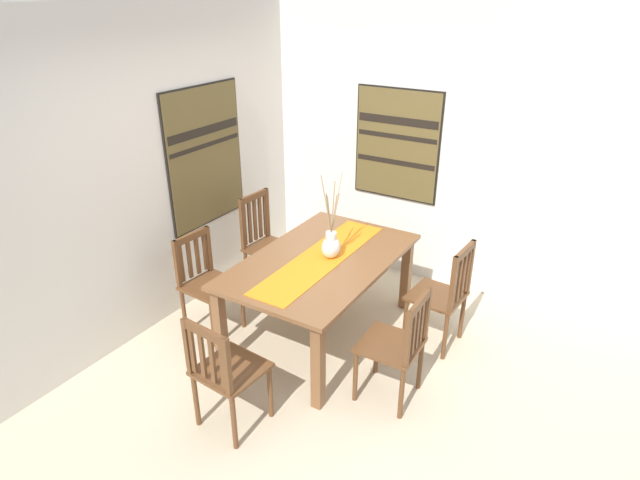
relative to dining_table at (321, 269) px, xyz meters
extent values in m
cube|color=beige|center=(-0.37, -0.44, -0.66)|extent=(6.40, 6.40, 0.03)
cube|color=silver|center=(-0.37, 1.42, 0.70)|extent=(6.40, 0.12, 2.70)
cube|color=silver|center=(1.49, -0.44, 0.70)|extent=(0.12, 6.40, 2.70)
cube|color=brown|center=(0.00, 0.00, 0.08)|extent=(1.73, 1.06, 0.03)
cube|color=brown|center=(-0.78, -0.45, -0.29)|extent=(0.08, 0.08, 0.71)
cube|color=brown|center=(0.78, -0.45, -0.29)|extent=(0.08, 0.08, 0.71)
cube|color=brown|center=(-0.78, 0.45, -0.29)|extent=(0.08, 0.08, 0.71)
cube|color=brown|center=(0.78, 0.45, -0.29)|extent=(0.08, 0.08, 0.71)
cube|color=orange|center=(0.00, 0.00, 0.10)|extent=(1.59, 0.36, 0.01)
ellipsoid|color=silver|center=(0.06, -0.06, 0.19)|extent=(0.18, 0.15, 0.18)
cylinder|color=silver|center=(0.06, -0.06, 0.30)|extent=(0.09, 0.09, 0.05)
cylinder|color=#997F5B|center=(0.16, -0.05, 0.56)|extent=(0.21, 0.03, 0.46)
cylinder|color=#997F5B|center=(-0.03, -0.09, 0.53)|extent=(0.18, 0.06, 0.41)
cylinder|color=#997F5B|center=(0.04, -0.02, 0.57)|extent=(0.04, 0.09, 0.48)
cylinder|color=#997F5B|center=(0.09, -0.07, 0.49)|extent=(0.08, 0.04, 0.32)
cylinder|color=#997F5B|center=(0.07, -0.03, 0.48)|extent=(0.04, 0.06, 0.30)
cylinder|color=#997F5B|center=(0.06, -0.08, 0.49)|extent=(0.02, 0.05, 0.33)
cylinder|color=#997F5B|center=(0.10, -0.05, 0.53)|extent=(0.10, 0.03, 0.41)
cube|color=brown|center=(-1.21, -0.03, -0.20)|extent=(0.45, 0.45, 0.03)
cylinder|color=brown|center=(-1.02, 0.14, -0.43)|extent=(0.04, 0.04, 0.44)
cylinder|color=brown|center=(-1.05, -0.22, -0.43)|extent=(0.04, 0.04, 0.44)
cylinder|color=brown|center=(-1.38, 0.17, -0.43)|extent=(0.04, 0.04, 0.44)
cylinder|color=brown|center=(-1.41, -0.19, -0.43)|extent=(0.04, 0.04, 0.44)
cube|color=brown|center=(-1.39, 0.17, 0.03)|extent=(0.04, 0.04, 0.42)
cube|color=brown|center=(-1.42, -0.19, 0.03)|extent=(0.04, 0.04, 0.42)
cube|color=brown|center=(-1.40, -0.01, 0.21)|extent=(0.06, 0.38, 0.06)
cube|color=brown|center=(-1.39, 0.13, 0.01)|extent=(0.02, 0.04, 0.33)
cube|color=brown|center=(-1.40, 0.04, 0.01)|extent=(0.02, 0.04, 0.33)
cube|color=brown|center=(-1.40, -0.06, 0.01)|extent=(0.02, 0.04, 0.33)
cube|color=brown|center=(-1.41, -0.15, 0.01)|extent=(0.02, 0.04, 0.33)
cube|color=brown|center=(-0.41, -0.83, -0.20)|extent=(0.43, 0.43, 0.03)
cylinder|color=brown|center=(-0.59, -0.65, -0.43)|extent=(0.04, 0.04, 0.44)
cylinder|color=brown|center=(-0.23, -0.64, -0.43)|extent=(0.04, 0.04, 0.44)
cylinder|color=brown|center=(-0.58, -1.01, -0.43)|extent=(0.04, 0.04, 0.44)
cylinder|color=brown|center=(-0.22, -1.00, -0.43)|extent=(0.04, 0.04, 0.44)
cube|color=brown|center=(-0.58, -1.02, 0.03)|extent=(0.04, 0.04, 0.43)
cube|color=brown|center=(-0.22, -1.01, 0.03)|extent=(0.04, 0.04, 0.43)
cube|color=brown|center=(-0.40, -1.02, 0.22)|extent=(0.38, 0.04, 0.06)
cube|color=brown|center=(-0.56, -1.02, 0.02)|extent=(0.04, 0.02, 0.34)
cube|color=brown|center=(-0.48, -1.02, 0.02)|extent=(0.04, 0.02, 0.34)
cube|color=brown|center=(-0.40, -1.02, 0.02)|extent=(0.04, 0.02, 0.34)
cube|color=brown|center=(-0.33, -1.02, 0.02)|extent=(0.04, 0.02, 0.34)
cube|color=brown|center=(-0.25, -1.02, 0.02)|extent=(0.04, 0.02, 0.34)
cube|color=brown|center=(0.41, -0.88, -0.20)|extent=(0.45, 0.45, 0.03)
cylinder|color=brown|center=(0.24, -0.68, -0.43)|extent=(0.04, 0.04, 0.44)
cylinder|color=brown|center=(0.60, -0.71, -0.43)|extent=(0.04, 0.04, 0.44)
cylinder|color=brown|center=(0.22, -1.04, -0.43)|extent=(0.04, 0.04, 0.44)
cylinder|color=brown|center=(0.58, -1.07, -0.43)|extent=(0.04, 0.04, 0.44)
cube|color=brown|center=(0.22, -1.05, 0.06)|extent=(0.04, 0.04, 0.48)
cube|color=brown|center=(0.58, -1.08, 0.06)|extent=(0.04, 0.04, 0.48)
cube|color=brown|center=(0.40, -1.07, 0.27)|extent=(0.38, 0.06, 0.06)
cube|color=brown|center=(0.26, -1.06, 0.04)|extent=(0.04, 0.02, 0.39)
cube|color=brown|center=(0.35, -1.06, 0.04)|extent=(0.04, 0.02, 0.39)
cube|color=brown|center=(0.44, -1.07, 0.04)|extent=(0.04, 0.02, 0.39)
cube|color=brown|center=(0.53, -1.08, 0.04)|extent=(0.04, 0.02, 0.39)
cube|color=brown|center=(0.41, 0.83, -0.20)|extent=(0.45, 0.45, 0.03)
cylinder|color=brown|center=(0.58, 0.64, -0.43)|extent=(0.04, 0.04, 0.44)
cylinder|color=brown|center=(0.22, 0.66, -0.43)|extent=(0.04, 0.04, 0.44)
cylinder|color=brown|center=(0.60, 1.00, -0.43)|extent=(0.04, 0.04, 0.44)
cylinder|color=brown|center=(0.24, 1.02, -0.43)|extent=(0.04, 0.04, 0.44)
cube|color=brown|center=(0.60, 1.01, 0.08)|extent=(0.04, 0.04, 0.52)
cube|color=brown|center=(0.24, 1.03, 0.08)|extent=(0.04, 0.04, 0.52)
cube|color=brown|center=(0.42, 1.02, 0.31)|extent=(0.38, 0.06, 0.06)
cube|color=brown|center=(0.57, 1.01, 0.06)|extent=(0.04, 0.02, 0.43)
cube|color=brown|center=(0.50, 1.01, 0.06)|extent=(0.04, 0.02, 0.43)
cube|color=brown|center=(0.42, 1.02, 0.06)|extent=(0.04, 0.02, 0.43)
cube|color=brown|center=(0.35, 1.02, 0.06)|extent=(0.04, 0.02, 0.43)
cube|color=brown|center=(0.27, 1.03, 0.06)|extent=(0.04, 0.02, 0.43)
cube|color=brown|center=(-0.45, 0.84, -0.20)|extent=(0.45, 0.45, 0.03)
cylinder|color=brown|center=(-0.28, 0.65, -0.43)|extent=(0.04, 0.04, 0.44)
cylinder|color=brown|center=(-0.64, 0.67, -0.43)|extent=(0.04, 0.04, 0.44)
cylinder|color=brown|center=(-0.25, 1.01, -0.43)|extent=(0.04, 0.04, 0.44)
cylinder|color=brown|center=(-0.61, 1.03, -0.43)|extent=(0.04, 0.04, 0.44)
cube|color=brown|center=(-0.25, 1.02, 0.03)|extent=(0.04, 0.04, 0.43)
cube|color=brown|center=(-0.61, 1.04, 0.03)|extent=(0.04, 0.04, 0.43)
cube|color=brown|center=(-0.43, 1.03, 0.22)|extent=(0.38, 0.06, 0.06)
cube|color=brown|center=(-0.30, 1.02, 0.02)|extent=(0.04, 0.02, 0.34)
cube|color=brown|center=(-0.39, 1.03, 0.02)|extent=(0.04, 0.02, 0.34)
cube|color=brown|center=(-0.48, 1.03, 0.02)|extent=(0.04, 0.02, 0.34)
cube|color=brown|center=(-0.57, 1.04, 0.02)|extent=(0.04, 0.02, 0.34)
cube|color=black|center=(0.16, 1.36, 0.72)|extent=(0.95, 0.04, 1.29)
cube|color=brown|center=(0.16, 1.33, 0.72)|extent=(0.92, 0.01, 1.26)
cube|color=black|center=(0.16, 1.33, 0.83)|extent=(0.89, 0.00, 0.04)
cube|color=black|center=(0.16, 1.33, 0.96)|extent=(0.89, 0.00, 0.08)
cube|color=black|center=(1.42, -0.01, 0.73)|extent=(0.04, 0.88, 1.09)
cube|color=brown|center=(1.40, -0.01, 0.73)|extent=(0.01, 0.85, 1.06)
cube|color=black|center=(1.40, -0.01, 0.97)|extent=(0.00, 0.82, 0.08)
cube|color=black|center=(1.40, -0.01, 0.81)|extent=(0.00, 0.82, 0.05)
cube|color=black|center=(1.40, -0.01, 0.56)|extent=(0.00, 0.82, 0.05)
camera|label=1|loc=(-3.33, -2.02, 2.13)|focal=29.82mm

